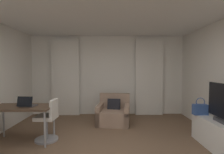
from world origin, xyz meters
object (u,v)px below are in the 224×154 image
(handbag_primary, at_px, (200,109))
(desk, at_px, (22,109))
(armchair, at_px, (114,114))
(desk_chair, at_px, (48,122))
(tv_console, at_px, (222,136))
(laptop, at_px, (27,104))

(handbag_primary, bearing_deg, desk, -179.04)
(armchair, distance_m, desk_chair, 1.81)
(tv_console, height_order, handbag_primary, handbag_primary)
(armchair, bearing_deg, desk_chair, -141.42)
(armchair, relative_size, desk, 0.79)
(desk, height_order, handbag_primary, handbag_primary)
(armchair, bearing_deg, handbag_primary, -31.68)
(armchair, relative_size, laptop, 2.80)
(desk, distance_m, tv_console, 3.96)
(laptop, distance_m, tv_console, 3.86)
(desk_chair, xyz_separation_m, tv_console, (3.40, -0.51, -0.12))
(armchair, xyz_separation_m, desk_chair, (-1.42, -1.13, 0.13))
(desk_chair, bearing_deg, tv_console, -8.52)
(armchair, distance_m, handbag_primary, 2.19)
(tv_console, relative_size, handbag_primary, 3.73)
(handbag_primary, bearing_deg, tv_console, -72.78)
(desk, xyz_separation_m, tv_console, (3.91, -0.45, -0.41))
(desk, height_order, tv_console, desk)
(laptop, distance_m, handbag_primary, 3.64)
(armchair, height_order, desk_chair, desk_chair)
(laptop, relative_size, handbag_primary, 0.94)
(armchair, xyz_separation_m, handbag_primary, (1.83, -1.13, 0.40))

